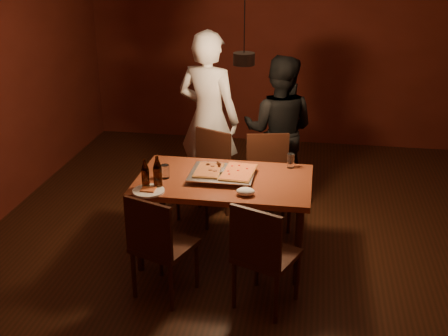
% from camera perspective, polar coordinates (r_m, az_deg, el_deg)
% --- Properties ---
extents(room_shell, '(6.00, 6.00, 6.00)m').
position_cam_1_polar(room_shell, '(4.79, 1.98, 6.90)').
color(room_shell, '#35190E').
rests_on(room_shell, ground).
extents(dining_table, '(1.50, 0.90, 0.75)m').
position_cam_1_polar(dining_table, '(4.86, 0.00, -1.89)').
color(dining_table, brown).
rests_on(dining_table, floor).
extents(chair_far_left, '(0.56, 0.56, 0.49)m').
position_cam_1_polar(chair_far_left, '(5.65, -1.71, 0.12)').
color(chair_far_left, '#38190F').
rests_on(chair_far_left, floor).
extents(chair_far_right, '(0.50, 0.50, 0.49)m').
position_cam_1_polar(chair_far_right, '(5.55, 4.52, -0.37)').
color(chair_far_right, '#38190F').
rests_on(chair_far_right, floor).
extents(chair_near_left, '(0.54, 0.54, 0.49)m').
position_cam_1_polar(chair_near_left, '(4.36, -6.77, -7.12)').
color(chair_near_left, '#38190F').
rests_on(chair_near_left, floor).
extents(chair_near_right, '(0.55, 0.55, 0.49)m').
position_cam_1_polar(chair_near_right, '(4.22, 3.86, -8.14)').
color(chair_near_right, '#38190F').
rests_on(chair_near_right, floor).
extents(pizza_tray, '(0.55, 0.45, 0.05)m').
position_cam_1_polar(pizza_tray, '(4.85, -0.18, -0.71)').
color(pizza_tray, silver).
rests_on(pizza_tray, dining_table).
extents(pizza_meat, '(0.22, 0.35, 0.02)m').
position_cam_1_polar(pizza_meat, '(4.87, -1.57, -0.19)').
color(pizza_meat, maroon).
rests_on(pizza_meat, pizza_tray).
extents(pizza_cheese, '(0.29, 0.43, 0.02)m').
position_cam_1_polar(pizza_cheese, '(4.83, 1.48, -0.39)').
color(pizza_cheese, gold).
rests_on(pizza_cheese, pizza_tray).
extents(spatula, '(0.17, 0.26, 0.04)m').
position_cam_1_polar(spatula, '(4.86, -0.27, -0.18)').
color(spatula, silver).
rests_on(spatula, pizza_tray).
extents(beer_bottle_a, '(0.07, 0.07, 0.25)m').
position_cam_1_polar(beer_bottle_a, '(4.67, -8.00, -0.55)').
color(beer_bottle_a, black).
rests_on(beer_bottle_a, dining_table).
extents(beer_bottle_b, '(0.07, 0.07, 0.28)m').
position_cam_1_polar(beer_bottle_b, '(4.64, -6.77, -0.43)').
color(beer_bottle_b, black).
rests_on(beer_bottle_b, dining_table).
extents(water_glass_left, '(0.08, 0.08, 0.12)m').
position_cam_1_polar(water_glass_left, '(4.85, -6.02, -0.36)').
color(water_glass_left, silver).
rests_on(water_glass_left, dining_table).
extents(water_glass_right, '(0.06, 0.06, 0.13)m').
position_cam_1_polar(water_glass_right, '(5.08, 6.79, 0.74)').
color(water_glass_right, silver).
rests_on(water_glass_right, dining_table).
extents(plate_slice, '(0.26, 0.26, 0.03)m').
position_cam_1_polar(plate_slice, '(4.62, -7.69, -2.31)').
color(plate_slice, white).
rests_on(plate_slice, dining_table).
extents(napkin, '(0.15, 0.12, 0.06)m').
position_cam_1_polar(napkin, '(4.52, 2.20, -2.41)').
color(napkin, white).
rests_on(napkin, dining_table).
extents(diner_white, '(0.77, 0.61, 1.85)m').
position_cam_1_polar(diner_white, '(5.87, -1.58, 4.98)').
color(diner_white, white).
rests_on(diner_white, floor).
extents(diner_dark, '(0.83, 0.68, 1.59)m').
position_cam_1_polar(diner_dark, '(5.94, 5.58, 3.80)').
color(diner_dark, black).
rests_on(diner_dark, floor).
extents(pendant_lamp, '(0.18, 0.18, 1.10)m').
position_cam_1_polar(pendant_lamp, '(4.70, 2.04, 11.14)').
color(pendant_lamp, black).
rests_on(pendant_lamp, ceiling).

